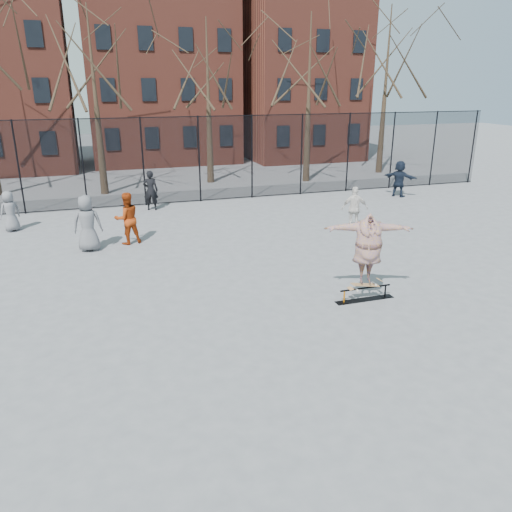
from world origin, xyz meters
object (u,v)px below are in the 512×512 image
object	(u,v)px
skate_rail	(365,295)
skateboard	(365,285)
skater	(368,250)
bystander_navy	(399,179)
bystander_grey	(87,223)
bystander_extra	(10,211)
bystander_black	(151,190)
bystander_red	(127,218)
bystander_white	(355,209)

from	to	relation	value
skate_rail	skateboard	world-z (taller)	skateboard
skater	bystander_navy	bearing A→B (deg)	70.30
bystander_grey	bystander_extra	xyz separation A→B (m)	(-2.83, 3.40, -0.18)
bystander_black	bystander_red	bearing A→B (deg)	89.71
bystander_grey	bystander_red	bearing A→B (deg)	-157.11
skater	bystander_red	distance (m)	8.87
skateboard	bystander_white	bearing A→B (deg)	64.00
skater	bystander_extra	world-z (taller)	skater
skater	bystander_extra	bearing A→B (deg)	151.15
skater	bystander_navy	world-z (taller)	skater
bystander_grey	bystander_black	size ratio (longest dim) A/B	1.08
skater	bystander_red	size ratio (longest dim) A/B	1.24
skateboard	bystander_black	xyz separation A→B (m)	(-4.14, 11.72, 0.48)
skate_rail	skateboard	distance (m)	0.27
bystander_black	skate_rail	bearing A→B (deg)	125.24
bystander_black	bystander_navy	xyz separation A→B (m)	(12.12, -0.99, 0.01)
bystander_grey	bystander_white	world-z (taller)	bystander_grey
bystander_grey	bystander_extra	bearing A→B (deg)	-44.28
bystander_white	bystander_extra	world-z (taller)	bystander_white
skate_rail	bystander_white	xyz separation A→B (m)	(2.91, 5.99, 0.71)
skateboard	bystander_grey	size ratio (longest dim) A/B	0.44
skate_rail	bystander_navy	size ratio (longest dim) A/B	0.91
bystander_red	skateboard	bearing A→B (deg)	114.41
skater	skate_rail	bearing A→B (deg)	16.96
skateboard	bystander_grey	world-z (taller)	bystander_grey
bystander_navy	skateboard	bearing A→B (deg)	107.44
bystander_navy	bystander_extra	size ratio (longest dim) A/B	1.15
skater	bystander_black	world-z (taller)	skater
skater	bystander_white	world-z (taller)	skater
bystander_grey	bystander_navy	world-z (taller)	bystander_grey
bystander_extra	bystander_black	bearing A→B (deg)	166.60
bystander_grey	bystander_white	xyz separation A→B (m)	(9.76, -0.54, -0.11)
bystander_white	bystander_extra	xyz separation A→B (m)	(-12.58, 3.94, -0.07)
bystander_extra	skater	bearing A→B (deg)	102.91
skater	bystander_extra	xyz separation A→B (m)	(-9.66, 9.93, -0.61)
skate_rail	bystander_navy	world-z (taller)	bystander_navy
skate_rail	bystander_extra	size ratio (longest dim) A/B	1.05
skate_rail	bystander_white	size ratio (longest dim) A/B	0.96
skater	bystander_red	world-z (taller)	skater
bystander_black	bystander_white	size ratio (longest dim) A/B	1.04
skater	bystander_black	xyz separation A→B (m)	(-4.14, 11.72, -0.50)
bystander_white	bystander_extra	size ratio (longest dim) A/B	1.09
bystander_grey	skater	bearing A→B (deg)	142.32
skateboard	bystander_black	bearing A→B (deg)	109.45
bystander_red	bystander_grey	bearing A→B (deg)	2.79
bystander_grey	skateboard	bearing A→B (deg)	142.32
skateboard	skater	distance (m)	0.97
bystander_red	bystander_navy	distance (m)	14.02
skateboard	bystander_extra	xyz separation A→B (m)	(-9.66, 9.93, 0.37)
skater	bystander_red	bearing A→B (deg)	145.44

